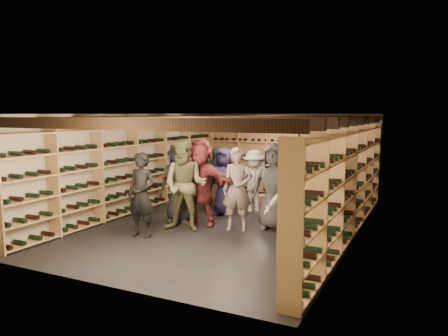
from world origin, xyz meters
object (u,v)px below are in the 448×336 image
(person_5, at_px, (200,182))
(person_7, at_px, (238,189))
(person_3, at_px, (295,200))
(crate_loose, at_px, (261,198))
(person_10, at_px, (215,178))
(person_2, at_px, (185,185))
(person_9, at_px, (254,181))
(person_11, at_px, (299,197))
(person_1, at_px, (141,195))
(person_12, at_px, (274,186))
(crate_stack_left, at_px, (224,192))
(crate_stack_right, at_px, (223,198))
(person_6, at_px, (224,181))
(person_0, at_px, (179,182))

(person_5, bearing_deg, person_7, -0.22)
(person_3, distance_m, person_7, 1.56)
(crate_loose, distance_m, person_10, 1.63)
(person_2, relative_size, person_9, 1.25)
(person_11, bearing_deg, person_5, -146.15)
(crate_loose, relative_size, person_11, 0.34)
(person_9, height_order, person_11, person_9)
(person_1, xyz_separation_m, person_7, (1.49, 1.27, 0.03))
(person_12, bearing_deg, crate_stack_left, 136.52)
(crate_stack_right, bearing_deg, person_6, -63.09)
(person_2, xyz_separation_m, person_12, (1.59, 0.93, -0.05))
(crate_stack_right, height_order, person_2, person_2)
(crate_loose, xyz_separation_m, person_6, (-0.22, -1.90, 0.72))
(person_0, distance_m, person_11, 2.66)
(person_7, height_order, person_10, person_7)
(person_1, relative_size, person_6, 1.03)
(person_3, xyz_separation_m, person_10, (-2.84, 2.43, -0.10))
(person_2, relative_size, person_11, 1.29)
(crate_stack_right, relative_size, person_5, 0.29)
(person_2, relative_size, person_5, 1.01)
(person_1, height_order, person_10, person_1)
(crate_loose, height_order, person_9, person_9)
(person_10, bearing_deg, person_0, -113.66)
(person_7, xyz_separation_m, person_12, (0.64, 0.42, 0.05))
(person_1, relative_size, person_3, 0.95)
(crate_stack_left, distance_m, person_5, 1.83)
(person_5, xyz_separation_m, person_11, (2.09, 0.36, -0.21))
(crate_loose, distance_m, person_9, 1.45)
(person_3, relative_size, person_6, 1.08)
(person_9, bearing_deg, person_10, 155.54)
(crate_stack_right, xyz_separation_m, person_1, (-0.29, -3.04, 0.58))
(person_2, bearing_deg, person_3, -14.35)
(person_3, bearing_deg, crate_stack_right, 138.11)
(person_10, bearing_deg, person_9, -22.66)
(person_3, xyz_separation_m, person_11, (-0.23, 1.05, -0.13))
(person_6, relative_size, person_12, 0.89)
(person_1, xyz_separation_m, person_10, (0.07, 3.04, -0.06))
(person_3, bearing_deg, person_7, 156.21)
(person_5, distance_m, person_7, 0.91)
(crate_stack_left, distance_m, crate_stack_right, 0.17)
(crate_loose, height_order, person_3, person_3)
(crate_loose, height_order, person_11, person_11)
(person_1, bearing_deg, person_0, 87.66)
(person_1, relative_size, person_10, 1.08)
(person_10, xyz_separation_m, person_12, (2.06, -1.35, 0.14))
(person_0, xyz_separation_m, person_10, (0.03, 1.70, -0.12))
(person_7, bearing_deg, crate_loose, 84.53)
(person_2, xyz_separation_m, person_10, (-0.47, 2.28, -0.18))
(person_11, bearing_deg, person_12, -158.29)
(person_2, xyz_separation_m, person_5, (0.05, 0.55, -0.01))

